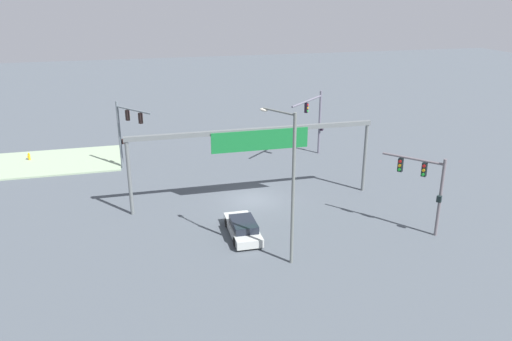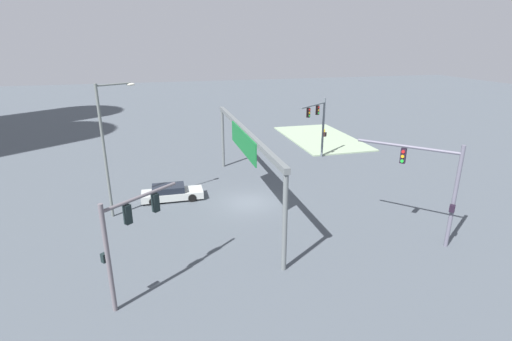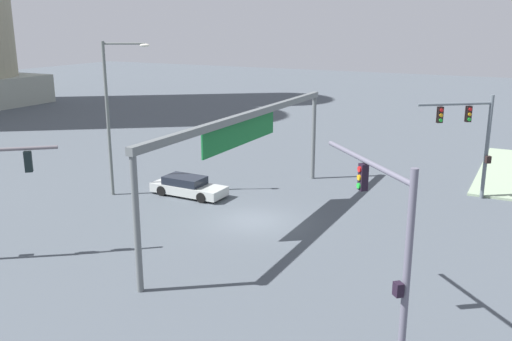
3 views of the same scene
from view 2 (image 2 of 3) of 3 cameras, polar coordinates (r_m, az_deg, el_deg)
The scene contains 9 objects.
ground_plane at distance 30.18m, azimuth -0.94°, elevation -4.79°, with size 185.54×185.54×0.00m, color #474F57.
sidewalk_corner at distance 50.23m, azimuth 9.63°, elevation 4.82°, with size 14.54×8.10×0.15m, color #8DA284.
traffic_signal_near_corner at distance 18.96m, azimuth -19.01°, elevation -8.58°, with size 2.88×3.67×5.51m.
traffic_signal_opposite_side at distance 25.36m, azimuth 25.04°, elevation -1.04°, with size 4.83×4.34×6.50m.
traffic_signal_cross_street at distance 40.51m, azimuth 9.37°, elevation 7.48°, with size 2.99×4.13×6.40m.
streetlamp_curved_arm at distance 28.14m, azimuth -21.31°, elevation 3.87°, with size 1.60×2.56×9.48m.
overhead_sign_gantry at distance 28.32m, azimuth -1.81°, elevation 4.40°, with size 19.27×0.43×6.02m.
sedan_car_approaching at distance 31.26m, azimuth -12.54°, elevation -3.26°, with size 1.94×4.84×1.21m.
fire_hydrant_on_curb at distance 51.85m, azimuth 10.15°, elevation 5.70°, with size 0.33×0.22×0.71m.
Camera 2 is at (-26.81, 6.58, 12.21)m, focal length 26.78 mm.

